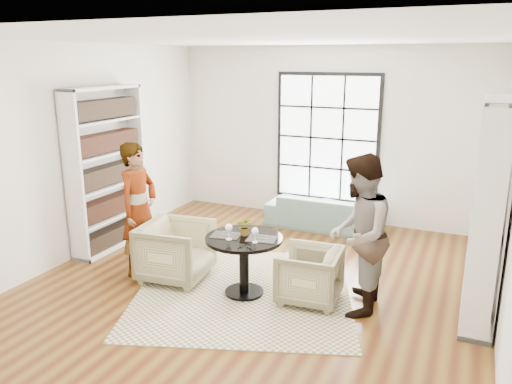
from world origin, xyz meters
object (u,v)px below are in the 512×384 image
at_px(armchair_right, 309,275).
at_px(pedestal_table, 244,253).
at_px(sofa, 324,212).
at_px(armchair_left, 176,251).
at_px(flower_centerpiece, 245,227).
at_px(person_right, 358,235).
at_px(wine_glass_left, 229,228).
at_px(person_left, 139,209).
at_px(wine_glass_right, 255,232).

bearing_deg(armchair_right, pedestal_table, -82.66).
bearing_deg(sofa, armchair_right, 103.42).
bearing_deg(armchair_left, sofa, -29.26).
relative_size(armchair_left, flower_centerpiece, 3.84).
bearing_deg(pedestal_table, person_right, 6.75).
bearing_deg(wine_glass_left, armchair_right, 18.68).
xyz_separation_m(sofa, armchair_right, (0.60, -2.63, 0.05)).
relative_size(armchair_left, wine_glass_left, 4.31).
bearing_deg(flower_centerpiece, person_right, 3.88).
distance_m(person_left, person_right, 2.86).
xyz_separation_m(pedestal_table, person_right, (1.32, 0.16, 0.37)).
bearing_deg(armchair_left, person_left, 83.72).
bearing_deg(pedestal_table, wine_glass_right, -29.85).
distance_m(sofa, flower_centerpiece, 2.78).
height_order(pedestal_table, person_right, person_right).
relative_size(pedestal_table, armchair_left, 1.10).
bearing_deg(wine_glass_right, pedestal_table, 150.15).
height_order(sofa, armchair_left, armchair_left).
bearing_deg(armchair_left, armchair_right, -92.39).
bearing_deg(person_left, wine_glass_right, -93.64).
height_order(armchair_right, wine_glass_left, wine_glass_left).
bearing_deg(person_left, person_right, -86.36).
height_order(armchair_left, wine_glass_right, wine_glass_right).
bearing_deg(pedestal_table, armchair_right, 11.47).
xyz_separation_m(pedestal_table, person_left, (-1.54, 0.04, 0.35)).
relative_size(pedestal_table, flower_centerpiece, 4.21).
bearing_deg(wine_glass_right, sofa, 90.36).
relative_size(pedestal_table, person_left, 0.52).
bearing_deg(flower_centerpiece, armchair_right, 6.58).
bearing_deg(pedestal_table, person_left, 178.63).
distance_m(armchair_right, person_right, 0.80).
relative_size(armchair_right, flower_centerpiece, 3.25).
height_order(person_left, person_right, person_right).
height_order(wine_glass_left, wine_glass_right, wine_glass_left).
relative_size(armchair_right, person_left, 0.40).
distance_m(person_left, flower_centerpiece, 1.53).
relative_size(pedestal_table, sofa, 0.48).
height_order(sofa, flower_centerpiece, flower_centerpiece).
xyz_separation_m(person_left, wine_glass_right, (1.73, -0.15, -0.01)).
bearing_deg(person_left, wine_glass_left, -96.16).
relative_size(pedestal_table, wine_glass_right, 5.07).
xyz_separation_m(armchair_left, armchair_right, (1.76, 0.12, -0.06)).
bearing_deg(wine_glass_right, wine_glass_left, -173.68).
height_order(armchair_left, wine_glass_left, wine_glass_left).
relative_size(pedestal_table, person_right, 0.51).
bearing_deg(wine_glass_right, armchair_left, 172.86).
height_order(pedestal_table, wine_glass_right, wine_glass_right).
height_order(pedestal_table, person_left, person_left).
distance_m(wine_glass_left, flower_centerpiece, 0.24).
height_order(wine_glass_left, flower_centerpiece, flower_centerpiece).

